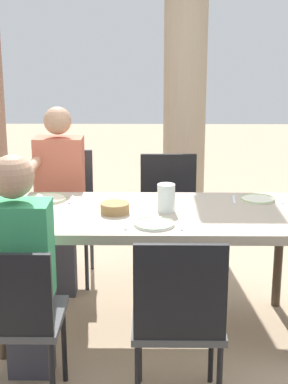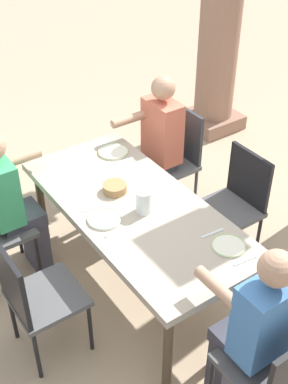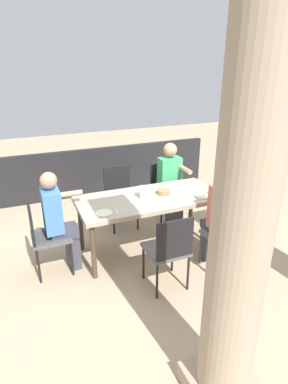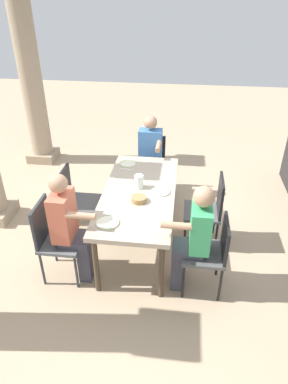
{
  "view_description": "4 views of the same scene",
  "coord_description": "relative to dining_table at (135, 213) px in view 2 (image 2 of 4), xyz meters",
  "views": [
    {
      "loc": [
        -0.01,
        -3.4,
        1.85
      ],
      "look_at": [
        -0.04,
        0.02,
        0.89
      ],
      "focal_mm": 56.08,
      "sensor_mm": 36.0,
      "label": 1
    },
    {
      "loc": [
        2.3,
        -1.52,
        2.93
      ],
      "look_at": [
        -0.01,
        0.08,
        0.85
      ],
      "focal_mm": 47.91,
      "sensor_mm": 36.0,
      "label": 2
    },
    {
      "loc": [
        1.52,
        3.48,
        2.4
      ],
      "look_at": [
        0.08,
        0.01,
        0.86
      ],
      "focal_mm": 29.88,
      "sensor_mm": 36.0,
      "label": 3
    },
    {
      "loc": [
        -3.44,
        -0.48,
        2.91
      ],
      "look_at": [
        -0.03,
        -0.06,
        0.79
      ],
      "focal_mm": 32.3,
      "sensor_mm": 36.0,
      "label": 4
    }
  ],
  "objects": [
    {
      "name": "diner_man_white",
      "position": [
        -0.65,
        0.64,
        -0.01
      ],
      "size": [
        0.35,
        0.49,
        1.3
      ],
      "color": "#3F3F4C",
      "rests_on": "ground"
    },
    {
      "name": "diner_woman_green",
      "position": [
        1.16,
        -0.0,
        -0.03
      ],
      "size": [
        0.49,
        0.35,
        1.27
      ],
      "color": "#3F3F4C",
      "rests_on": "ground"
    },
    {
      "name": "plate_2",
      "position": [
        0.67,
        0.24,
        0.08
      ],
      "size": [
        0.22,
        0.22,
        0.02
      ],
      "color": "silver",
      "rests_on": "dining_table"
    },
    {
      "name": "dining_table",
      "position": [
        0.0,
        0.0,
        0.0
      ],
      "size": [
        1.86,
        0.85,
        0.78
      ],
      "color": "tan",
      "rests_on": "ground"
    },
    {
      "name": "chair_head_east",
      "position": [
        1.35,
        0.0,
        -0.18
      ],
      "size": [
        0.44,
        0.44,
        0.88
      ],
      "color": "#4F4F50",
      "rests_on": "ground"
    },
    {
      "name": "fork_0",
      "position": [
        -0.81,
        0.24,
        0.07
      ],
      "size": [
        0.04,
        0.17,
        0.01
      ],
      "primitive_type": "cube",
      "rotation": [
        0.0,
        0.0,
        -0.11
      ],
      "color": "silver",
      "rests_on": "dining_table"
    },
    {
      "name": "chair_mid_north",
      "position": [
        0.13,
        0.84,
        -0.17
      ],
      "size": [
        0.44,
        0.44,
        0.92
      ],
      "color": "#4F4F50",
      "rests_on": "ground"
    },
    {
      "name": "chair_west_north",
      "position": [
        -0.65,
        0.85,
        -0.16
      ],
      "size": [
        0.44,
        0.44,
        0.95
      ],
      "color": "#5B5E61",
      "rests_on": "ground"
    },
    {
      "name": "fork_1",
      "position": [
        -0.14,
        -0.25,
        0.07
      ],
      "size": [
        0.03,
        0.17,
        0.01
      ],
      "primitive_type": "cube",
      "rotation": [
        0.0,
        0.0,
        -0.08
      ],
      "color": "silver",
      "rests_on": "dining_table"
    },
    {
      "name": "diner_guest_third",
      "position": [
        -0.65,
        -0.64,
        -0.02
      ],
      "size": [
        0.35,
        0.49,
        1.27
      ],
      "color": "#3F3F4C",
      "rests_on": "ground"
    },
    {
      "name": "spoon_1",
      "position": [
        0.16,
        -0.25,
        0.07
      ],
      "size": [
        0.02,
        0.17,
        0.01
      ],
      "primitive_type": "cube",
      "rotation": [
        0.0,
        0.0,
        0.01
      ],
      "color": "silver",
      "rests_on": "dining_table"
    },
    {
      "name": "plate_1",
      "position": [
        0.01,
        -0.25,
        0.08
      ],
      "size": [
        0.23,
        0.23,
        0.02
      ],
      "color": "white",
      "rests_on": "dining_table"
    },
    {
      "name": "water_pitcher",
      "position": [
        0.09,
        0.01,
        0.14
      ],
      "size": [
        0.11,
        0.11,
        0.17
      ],
      "color": "white",
      "rests_on": "dining_table"
    },
    {
      "name": "spoon_2",
      "position": [
        0.82,
        0.24,
        0.07
      ],
      "size": [
        0.04,
        0.17,
        0.01
      ],
      "primitive_type": "cube",
      "rotation": [
        0.0,
        0.0,
        -0.11
      ],
      "color": "silver",
      "rests_on": "dining_table"
    },
    {
      "name": "bread_basket",
      "position": [
        -0.22,
        -0.03,
        0.1
      ],
      "size": [
        0.17,
        0.17,
        0.06
      ],
      "primitive_type": "cylinder",
      "color": "#9E7547",
      "rests_on": "dining_table"
    },
    {
      "name": "fork_2",
      "position": [
        0.52,
        0.24,
        0.07
      ],
      "size": [
        0.03,
        0.17,
        0.01
      ],
      "primitive_type": "cube",
      "rotation": [
        0.0,
        0.0,
        -0.08
      ],
      "color": "silver",
      "rests_on": "dining_table"
    },
    {
      "name": "chair_mid_south",
      "position": [
        0.13,
        -0.85,
        -0.17
      ],
      "size": [
        0.44,
        0.44,
        0.93
      ],
      "color": "#4F4F50",
      "rests_on": "ground"
    },
    {
      "name": "stone_column_near",
      "position": [
        -1.58,
        2.12,
        0.7
      ],
      "size": [
        0.56,
        0.56,
        2.85
      ],
      "color": "#936B56",
      "rests_on": "ground"
    },
    {
      "name": "ground_plane",
      "position": [
        0.0,
        0.0,
        -0.71
      ],
      "size": [
        16.0,
        16.0,
        0.0
      ],
      "primitive_type": "plane",
      "color": "tan"
    },
    {
      "name": "spoon_0",
      "position": [
        -0.51,
        0.24,
        0.07
      ],
      "size": [
        0.02,
        0.17,
        0.01
      ],
      "primitive_type": "cube",
      "rotation": [
        0.0,
        0.0,
        -0.0
      ],
      "color": "silver",
      "rests_on": "dining_table"
    },
    {
      "name": "plate_0",
      "position": [
        -0.66,
        0.24,
        0.08
      ],
      "size": [
        0.24,
        0.24,
        0.02
      ],
      "color": "silver",
      "rests_on": "dining_table"
    }
  ]
}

